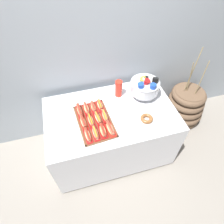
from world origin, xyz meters
TOP-DOWN VIEW (x-y plane):
  - ground_plane at (0.00, 0.00)m, footprint 10.00×10.00m
  - back_wall at (0.00, 0.55)m, footprint 6.00×0.10m
  - buffet_table at (0.00, 0.00)m, footprint 1.39×0.85m
  - floor_vase at (1.17, 0.25)m, footprint 0.56×0.56m
  - serving_tray at (-0.19, -0.07)m, footprint 0.37×0.55m
  - hot_dog_0 at (-0.29, -0.24)m, footprint 0.07×0.18m
  - hot_dog_1 at (-0.22, -0.24)m, footprint 0.07×0.17m
  - hot_dog_2 at (-0.14, -0.23)m, footprint 0.07×0.17m
  - hot_dog_3 at (-0.07, -0.23)m, footprint 0.08×0.19m
  - hot_dog_4 at (-0.30, -0.08)m, footprint 0.08×0.17m
  - hot_dog_5 at (-0.23, -0.07)m, footprint 0.08×0.18m
  - hot_dog_6 at (-0.15, -0.07)m, footprint 0.08×0.18m
  - hot_dog_7 at (-0.08, -0.06)m, footprint 0.06×0.17m
  - hot_dog_8 at (-0.31, 0.09)m, footprint 0.07×0.18m
  - hot_dog_9 at (-0.24, 0.09)m, footprint 0.07×0.17m
  - hot_dog_10 at (-0.16, 0.10)m, footprint 0.07×0.16m
  - hot_dog_11 at (-0.09, 0.10)m, footprint 0.07×0.16m
  - punch_bowl at (0.43, 0.15)m, footprint 0.32×0.32m
  - cup_stack at (0.16, 0.24)m, footprint 0.08×0.08m
  - donut at (0.33, -0.19)m, footprint 0.13×0.13m

SIDE VIEW (x-z plane):
  - ground_plane at x=0.00m, z-range 0.00..0.00m
  - floor_vase at x=1.17m, z-range -0.31..0.84m
  - buffet_table at x=0.00m, z-range 0.02..0.77m
  - serving_tray at x=-0.19m, z-range 0.75..0.76m
  - donut at x=0.33m, z-range 0.75..0.79m
  - hot_dog_10 at x=-0.16m, z-range 0.76..0.81m
  - hot_dog_5 at x=-0.23m, z-range 0.76..0.81m
  - hot_dog_0 at x=-0.29m, z-range 0.76..0.82m
  - hot_dog_11 at x=-0.09m, z-range 0.76..0.82m
  - hot_dog_1 at x=-0.22m, z-range 0.76..0.82m
  - hot_dog_3 at x=-0.07m, z-range 0.76..0.82m
  - hot_dog_2 at x=-0.14m, z-range 0.76..0.82m
  - hot_dog_9 at x=-0.24m, z-range 0.76..0.82m
  - hot_dog_4 at x=-0.30m, z-range 0.76..0.82m
  - hot_dog_6 at x=-0.15m, z-range 0.76..0.82m
  - hot_dog_8 at x=-0.31m, z-range 0.76..0.82m
  - hot_dog_7 at x=-0.08m, z-range 0.76..0.82m
  - cup_stack at x=0.16m, z-range 0.75..0.95m
  - punch_bowl at x=0.43m, z-range 0.76..1.02m
  - back_wall at x=0.00m, z-range 0.00..2.60m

